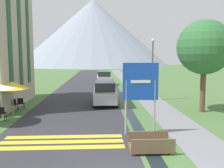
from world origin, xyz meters
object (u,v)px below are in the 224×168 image
parked_car_near (105,93)px  tree_by_path (204,47)px  parked_car_far (104,78)px  road_sign (140,88)px  footbridge (150,145)px  cafe_chair_near_right (2,112)px  cafe_chair_far_left (14,104)px  streetlamp (153,64)px  cafe_umbrella_middle_yellow (12,85)px  cafe_chair_far_right (21,103)px

parked_car_near → tree_by_path: size_ratio=0.65×
parked_car_far → road_sign: bearing=-86.5°
footbridge → cafe_chair_near_right: 9.26m
cafe_chair_far_left → streetlamp: bearing=-0.3°
footbridge → cafe_chair_near_right: bearing=146.9°
cafe_umbrella_middle_yellow → streetlamp: size_ratio=0.41×
footbridge → cafe_chair_far_right: (-7.59, 8.13, 0.29)m
parked_car_far → cafe_chair_near_right: 19.29m
cafe_umbrella_middle_yellow → road_sign: bearing=-30.8°
streetlamp → tree_by_path: bearing=-61.2°
road_sign → cafe_chair_far_left: (-7.92, 5.61, -1.75)m
cafe_chair_far_left → streetlamp: (10.49, 3.63, 2.59)m
cafe_chair_near_right → tree_by_path: 13.46m
cafe_umbrella_middle_yellow → tree_by_path: 12.90m
cafe_chair_far_right → tree_by_path: bearing=11.9°
cafe_umbrella_middle_yellow → streetlamp: (10.17, 4.72, 1.18)m
parked_car_far → cafe_chair_far_left: bearing=-113.2°
tree_by_path → streetlamp: bearing=118.8°
parked_car_near → cafe_chair_far_left: bearing=-162.9°
parked_car_near → parked_car_far: size_ratio=1.06×
road_sign → streetlamp: size_ratio=0.66×
road_sign → footbridge: road_sign is taller
cafe_chair_near_right → streetlamp: size_ratio=0.16×
cafe_umbrella_middle_yellow → streetlamp: 11.27m
footbridge → cafe_umbrella_middle_yellow: 10.32m
footbridge → parked_car_near: parked_car_near is taller
cafe_umbrella_middle_yellow → streetlamp: bearing=24.9°
cafe_chair_far_right → tree_by_path: (12.60, -1.24, 3.85)m
road_sign → streetlamp: 9.63m
cafe_chair_near_right → cafe_chair_far_left: bearing=121.4°
footbridge → cafe_chair_near_right: (-7.75, 5.06, 0.29)m
cafe_chair_near_right → streetlamp: bearing=58.5°
parked_car_far → cafe_chair_far_right: 16.36m
road_sign → cafe_chair_far_right: bearing=141.7°
road_sign → parked_car_near: road_sign is taller
road_sign → tree_by_path: size_ratio=0.56×
footbridge → tree_by_path: bearing=54.0°
cafe_chair_near_right → cafe_chair_far_left: (-0.23, 2.75, 0.00)m
cafe_chair_near_right → tree_by_path: size_ratio=0.14×
footbridge → cafe_chair_far_right: cafe_chair_far_right is taller
cafe_umbrella_middle_yellow → tree_by_path: (12.67, 0.18, 2.45)m
cafe_umbrella_middle_yellow → cafe_chair_far_left: bearing=106.7°
parked_car_near → cafe_chair_far_right: 6.22m
cafe_chair_far_left → footbridge: bearing=-63.7°
cafe_umbrella_middle_yellow → tree_by_path: bearing=0.8°
footbridge → cafe_chair_near_right: size_ratio=2.00×
parked_car_near → cafe_chair_near_right: size_ratio=4.78×
road_sign → streetlamp: (2.57, 9.24, 0.84)m
cafe_chair_far_right → cafe_umbrella_middle_yellow: bearing=-75.1°
footbridge → tree_by_path: size_ratio=0.27×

